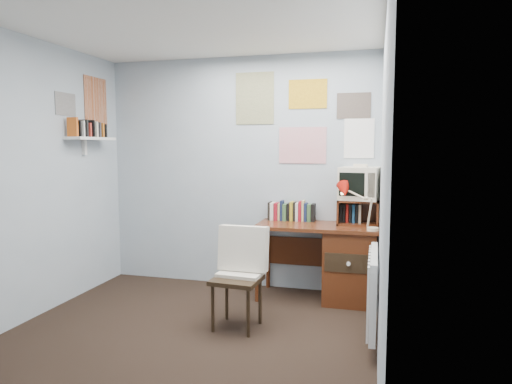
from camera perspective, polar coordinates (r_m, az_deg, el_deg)
ground at (r=3.70m, az=-10.45°, el=-18.94°), size 3.50×3.50×0.00m
back_wall at (r=5.01m, az=-2.13°, el=2.41°), size 3.00×0.02×2.50m
left_wall at (r=4.25m, az=-29.39°, el=1.08°), size 0.02×3.50×2.50m
right_wall at (r=3.05m, az=15.51°, el=0.07°), size 0.02×3.50×2.50m
ceiling at (r=3.50m, az=-11.24°, el=21.54°), size 3.00×3.50×0.02m
desk at (r=4.66m, az=10.96°, el=-8.46°), size 1.20×0.55×0.76m
desk_chair at (r=3.92m, az=-2.41°, el=-10.93°), size 0.46×0.44×0.83m
desk_lamp at (r=4.35m, az=14.44°, el=-2.16°), size 0.33×0.31×0.39m
tv_riser at (r=4.67m, az=12.61°, el=-2.46°), size 0.40×0.30×0.25m
crt_tv at (r=4.66m, az=12.90°, el=1.25°), size 0.43×0.41×0.36m
book_row at (r=4.81m, az=5.12°, el=-2.30°), size 0.60×0.14×0.22m
radiator at (r=3.75m, az=14.45°, el=-11.81°), size 0.09×0.80×0.60m
wall_shelf at (r=5.03m, az=-19.96°, el=6.30°), size 0.20×0.62×0.24m
posters_back at (r=4.85m, az=5.86°, el=9.37°), size 1.20×0.01×0.90m
posters_left at (r=5.10m, az=-20.99°, el=10.53°), size 0.01×0.70×0.60m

